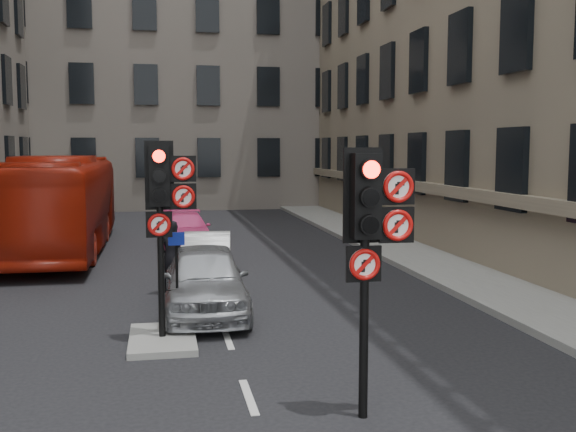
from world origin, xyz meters
name	(u,v)px	position (x,y,z in m)	size (l,w,h in m)	color
pavement_right	(437,261)	(7.20, 12.00, 0.08)	(3.00, 50.00, 0.16)	gray
centre_island	(162,339)	(-1.20, 5.00, 0.06)	(1.20, 2.00, 0.12)	gray
building_far	(175,48)	(0.00, 38.00, 10.00)	(30.00, 14.00, 20.00)	slate
signal_near	(372,224)	(1.49, 0.99, 2.58)	(0.91, 0.40, 3.58)	black
signal_far	(165,196)	(-1.11, 4.99, 2.70)	(0.91, 0.40, 3.58)	black
car_silver	(205,280)	(-0.27, 7.00, 0.75)	(1.76, 4.39, 1.49)	#96989D
car_white	(207,256)	(0.03, 10.95, 0.62)	(1.30, 3.74, 1.23)	silver
car_pink	(185,230)	(-0.30, 16.94, 0.61)	(1.71, 4.20, 1.22)	#D83F82
bus_red	(61,204)	(-4.50, 16.65, 1.65)	(2.77, 11.82, 3.29)	maroon
motorcycle	(174,305)	(-0.95, 6.00, 0.45)	(0.42, 1.50, 0.90)	black
motorcyclist	(171,257)	(-0.97, 9.12, 0.91)	(0.66, 0.44, 1.82)	black
info_sign	(177,265)	(-0.90, 5.73, 1.30)	(0.32, 0.10, 1.83)	black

